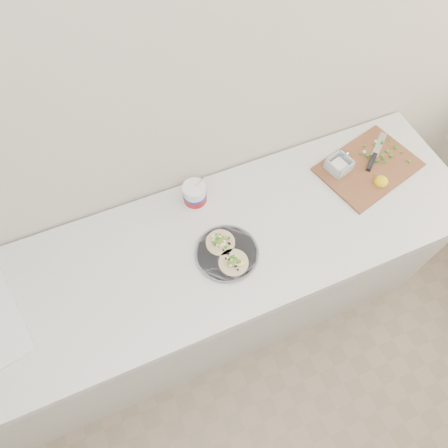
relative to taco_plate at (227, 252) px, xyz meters
name	(u,v)px	position (x,y,z in m)	size (l,w,h in m)	color
counter	(196,290)	(-0.13, 0.08, -0.47)	(2.44, 0.66, 0.90)	beige
taco_plate	(227,252)	(0.00, 0.00, 0.00)	(0.25, 0.25, 0.04)	#595A61
tub	(195,194)	(-0.02, 0.27, 0.05)	(0.10, 0.10, 0.22)	white
cutboard	(367,165)	(0.75, 0.16, 0.00)	(0.49, 0.40, 0.07)	brown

